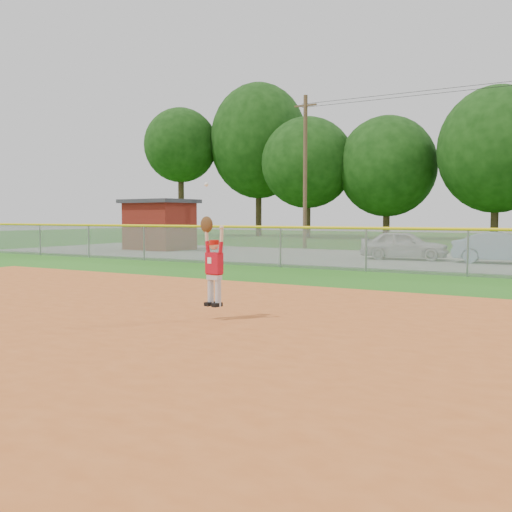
{
  "coord_description": "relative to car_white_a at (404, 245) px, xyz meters",
  "views": [
    {
      "loc": [
        6.56,
        -8.84,
        1.91
      ],
      "look_at": [
        0.77,
        1.13,
        1.1
      ],
      "focal_mm": 40.0,
      "sensor_mm": 36.0,
      "label": 1
    }
  ],
  "objects": [
    {
      "name": "ground",
      "position": [
        0.28,
        -15.73,
        -0.66
      ],
      "size": [
        120.0,
        120.0,
        0.0
      ],
      "primitive_type": "plane",
      "color": "#246016",
      "rests_on": "ground"
    },
    {
      "name": "clay_infield",
      "position": [
        0.28,
        -18.73,
        -0.64
      ],
      "size": [
        24.0,
        16.0,
        0.04
      ],
      "primitive_type": "cube",
      "color": "#BD5822",
      "rests_on": "ground"
    },
    {
      "name": "parking_strip",
      "position": [
        0.28,
        0.27,
        -0.65
      ],
      "size": [
        44.0,
        10.0,
        0.03
      ],
      "primitive_type": "cube",
      "color": "gray",
      "rests_on": "ground"
    },
    {
      "name": "car_white_a",
      "position": [
        0.0,
        0.0,
        0.0
      ],
      "size": [
        3.86,
        1.93,
        1.26
      ],
      "primitive_type": "imported",
      "rotation": [
        0.0,
        0.0,
        1.69
      ],
      "color": "silver",
      "rests_on": "parking_strip"
    },
    {
      "name": "car_blue",
      "position": [
        3.97,
        -0.13,
        -0.01
      ],
      "size": [
        3.81,
        1.47,
        1.24
      ],
      "primitive_type": "imported",
      "rotation": [
        0.0,
        0.0,
        1.61
      ],
      "color": "#83A3C3",
      "rests_on": "parking_strip"
    },
    {
      "name": "utility_shed",
      "position": [
        -14.01,
        0.47,
        0.79
      ],
      "size": [
        4.04,
        3.27,
        2.85
      ],
      "color": "#5D150D",
      "rests_on": "ground"
    },
    {
      "name": "outfield_fence",
      "position": [
        0.28,
        -5.73,
        0.22
      ],
      "size": [
        40.06,
        0.1,
        1.55
      ],
      "color": "gray",
      "rests_on": "ground"
    },
    {
      "name": "power_lines",
      "position": [
        1.28,
        6.27,
        4.02
      ],
      "size": [
        19.4,
        0.24,
        9.0
      ],
      "color": "#4C3823",
      "rests_on": "ground"
    },
    {
      "name": "tree_line",
      "position": [
        1.24,
        22.17,
        6.87
      ],
      "size": [
        62.37,
        13.0,
        14.43
      ],
      "color": "#422D1C",
      "rests_on": "ground"
    },
    {
      "name": "ballplayer",
      "position": [
        1.02,
        -16.1,
        0.43
      ],
      "size": [
        0.54,
        0.25,
        2.23
      ],
      "color": "silver",
      "rests_on": "ground"
    }
  ]
}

